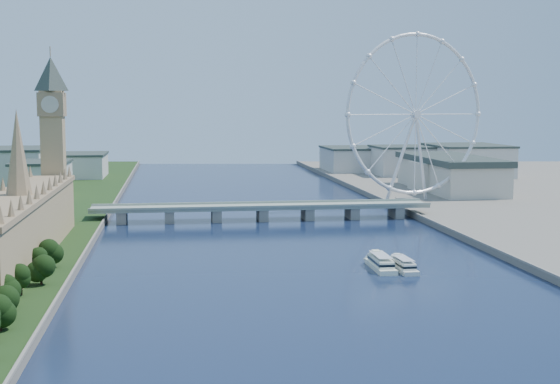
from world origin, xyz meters
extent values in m
plane|color=#1A2C4B|center=(0.00, 0.00, 0.00)|extent=(2000.00, 2000.00, 0.00)
cube|color=tan|center=(-128.00, 170.00, 17.00)|extent=(24.00, 200.00, 28.00)
cone|color=#937A59|center=(-128.00, 170.00, 53.00)|extent=(12.00, 12.00, 40.00)
cube|color=tan|center=(-128.00, 278.00, 43.00)|extent=(13.00, 13.00, 80.00)
cube|color=#937A59|center=(-128.00, 278.00, 75.00)|extent=(15.00, 15.00, 14.00)
pyramid|color=#2D3833|center=(-128.00, 278.00, 103.00)|extent=(20.02, 20.02, 20.00)
cube|color=gray|center=(0.00, 300.00, 8.50)|extent=(220.00, 22.00, 2.00)
cube|color=gray|center=(-90.00, 300.00, 3.75)|extent=(6.00, 20.00, 7.50)
cube|color=gray|center=(-60.00, 300.00, 3.75)|extent=(6.00, 20.00, 7.50)
cube|color=gray|center=(-30.00, 300.00, 3.75)|extent=(6.00, 20.00, 7.50)
cube|color=gray|center=(0.00, 300.00, 3.75)|extent=(6.00, 20.00, 7.50)
cube|color=gray|center=(30.00, 300.00, 3.75)|extent=(6.00, 20.00, 7.50)
cube|color=gray|center=(60.00, 300.00, 3.75)|extent=(6.00, 20.00, 7.50)
cube|color=gray|center=(90.00, 300.00, 3.75)|extent=(6.00, 20.00, 7.50)
torus|color=silver|center=(120.00, 355.00, 68.00)|extent=(113.60, 39.12, 118.60)
cylinder|color=silver|center=(120.00, 355.00, 68.00)|extent=(7.25, 6.61, 6.00)
cube|color=gray|center=(117.00, 365.00, 4.00)|extent=(14.00, 10.00, 2.00)
cube|color=beige|center=(-160.00, 430.00, 16.00)|extent=(40.00, 60.00, 26.00)
cube|color=beige|center=(-200.00, 520.00, 19.00)|extent=(60.00, 80.00, 32.00)
cube|color=beige|center=(-150.00, 600.00, 14.00)|extent=(50.00, 70.00, 22.00)
cube|color=beige|center=(180.00, 580.00, 17.00)|extent=(60.00, 60.00, 28.00)
cube|color=beige|center=(240.00, 560.00, 18.00)|extent=(70.00, 90.00, 30.00)
cube|color=beige|center=(140.00, 640.00, 15.00)|extent=(60.00, 80.00, 24.00)
camera|label=1|loc=(-57.29, -200.65, 74.26)|focal=50.00mm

